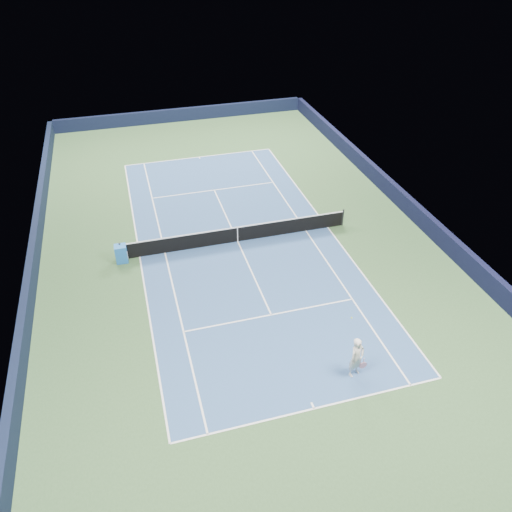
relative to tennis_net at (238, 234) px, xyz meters
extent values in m
plane|color=#31512C|center=(0.00, 0.00, -0.50)|extent=(40.00, 40.00, 0.00)
cube|color=black|center=(0.00, 19.82, 0.05)|extent=(22.00, 0.35, 1.10)
cube|color=black|center=(10.82, 0.00, 0.05)|extent=(0.35, 40.00, 1.10)
cube|color=black|center=(-10.82, 0.00, 0.05)|extent=(0.35, 40.00, 1.10)
cube|color=#2D4D7F|center=(0.00, 0.00, -0.50)|extent=(10.97, 23.77, 0.01)
cube|color=white|center=(0.00, 11.88, -0.50)|extent=(10.97, 0.08, 0.00)
cube|color=white|center=(0.00, -11.88, -0.50)|extent=(10.97, 0.08, 0.00)
cube|color=white|center=(5.49, 0.00, -0.50)|extent=(0.08, 23.77, 0.00)
cube|color=white|center=(-5.49, 0.00, -0.50)|extent=(0.08, 23.77, 0.00)
cube|color=white|center=(4.12, 0.00, -0.50)|extent=(0.08, 23.77, 0.00)
cube|color=white|center=(-4.12, 0.00, -0.50)|extent=(0.08, 23.77, 0.00)
cube|color=white|center=(0.00, 6.40, -0.50)|extent=(8.23, 0.08, 0.00)
cube|color=white|center=(0.00, -6.40, -0.50)|extent=(8.23, 0.08, 0.00)
cube|color=white|center=(0.00, 0.00, -0.50)|extent=(0.08, 12.80, 0.00)
cube|color=white|center=(0.00, 11.73, -0.50)|extent=(0.08, 0.30, 0.00)
cube|color=white|center=(0.00, -11.73, -0.50)|extent=(0.08, 0.30, 0.00)
cylinder|color=black|center=(-6.40, 0.00, 0.03)|extent=(0.10, 0.10, 1.07)
cylinder|color=black|center=(6.40, 0.00, 0.03)|extent=(0.10, 0.10, 1.07)
cube|color=black|center=(0.00, 0.00, -0.05)|extent=(12.80, 0.03, 0.91)
cube|color=white|center=(0.00, 0.00, 0.44)|extent=(12.80, 0.04, 0.06)
cube|color=white|center=(0.00, 0.00, -0.05)|extent=(0.05, 0.04, 0.91)
cube|color=blue|center=(-6.40, -0.16, -0.01)|extent=(0.62, 0.57, 1.00)
cube|color=silver|center=(-6.11, -0.16, -0.05)|extent=(0.07, 0.44, 0.44)
imported|color=silver|center=(2.19, -10.71, 0.45)|extent=(0.81, 0.67, 1.89)
cylinder|color=pink|center=(2.51, -10.76, 0.20)|extent=(0.03, 0.03, 0.31)
cylinder|color=black|center=(2.51, -10.76, -0.04)|extent=(0.31, 0.02, 0.31)
cylinder|color=#CE859D|center=(2.51, -10.76, -0.04)|extent=(0.34, 0.03, 0.34)
sphere|color=#ADD22C|center=(2.29, -9.71, 1.66)|extent=(0.07, 0.07, 0.07)
camera|label=1|loc=(-5.42, -22.87, 15.22)|focal=35.00mm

